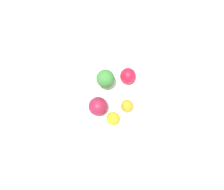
# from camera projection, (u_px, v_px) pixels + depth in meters

# --- Properties ---
(ground_plane) EXTENTS (6.00, 6.00, 0.00)m
(ground_plane) POSITION_uv_depth(u_px,v_px,m) (112.00, 103.00, 0.66)
(ground_plane) COLOR gray
(table_surface) EXTENTS (1.20, 1.20, 0.02)m
(table_surface) POSITION_uv_depth(u_px,v_px,m) (112.00, 101.00, 0.65)
(table_surface) COLOR #B2C6B2
(table_surface) RESTS_ON ground_plane
(bowl) EXTENTS (0.20, 0.20, 0.03)m
(bowl) POSITION_uv_depth(u_px,v_px,m) (112.00, 98.00, 0.63)
(bowl) COLOR white
(bowl) RESTS_ON table_surface
(broccoli) EXTENTS (0.05, 0.05, 0.07)m
(broccoli) POSITION_uv_depth(u_px,v_px,m) (105.00, 79.00, 0.60)
(broccoli) COLOR #99C17A
(broccoli) RESTS_ON bowl
(apple_red) EXTENTS (0.05, 0.05, 0.05)m
(apple_red) POSITION_uv_depth(u_px,v_px,m) (98.00, 106.00, 0.58)
(apple_red) COLOR maroon
(apple_red) RESTS_ON bowl
(apple_green) EXTENTS (0.05, 0.05, 0.05)m
(apple_green) POSITION_uv_depth(u_px,v_px,m) (128.00, 76.00, 0.62)
(apple_green) COLOR #B7142D
(apple_green) RESTS_ON bowl
(orange_front) EXTENTS (0.03, 0.03, 0.03)m
(orange_front) POSITION_uv_depth(u_px,v_px,m) (127.00, 106.00, 0.59)
(orange_front) COLOR orange
(orange_front) RESTS_ON bowl
(orange_back) EXTENTS (0.04, 0.04, 0.04)m
(orange_back) POSITION_uv_depth(u_px,v_px,m) (113.00, 119.00, 0.57)
(orange_back) COLOR orange
(orange_back) RESTS_ON bowl
(napkin) EXTENTS (0.15, 0.15, 0.01)m
(napkin) POSITION_uv_depth(u_px,v_px,m) (189.00, 85.00, 0.66)
(napkin) COLOR beige
(napkin) RESTS_ON table_surface
(spoon) EXTENTS (0.08, 0.07, 0.01)m
(spoon) POSITION_uv_depth(u_px,v_px,m) (147.00, 152.00, 0.57)
(spoon) COLOR silver
(spoon) RESTS_ON table_surface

